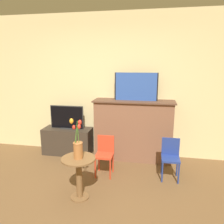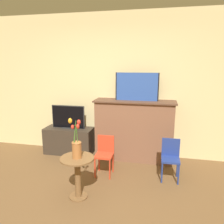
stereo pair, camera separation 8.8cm
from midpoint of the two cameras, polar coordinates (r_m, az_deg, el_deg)
name	(u,v)px [view 2 (the right image)]	position (r m, az deg, el deg)	size (l,w,h in m)	color
ground_plane	(68,223)	(2.84, -10.39, -26.56)	(14.00, 14.00, 0.00)	brown
wall_back	(109,86)	(4.26, -0.06, 6.82)	(8.00, 0.06, 2.70)	beige
fireplace_mantel	(134,129)	(4.11, 6.41, -4.55)	(1.47, 0.45, 1.12)	brown
painting	(137,87)	(3.95, 7.15, 6.56)	(0.77, 0.03, 0.50)	black
tv_stand	(69,140)	(4.51, -10.59, -7.33)	(0.96, 0.40, 0.52)	#382D23
tv_monitor	(68,117)	(4.37, -10.81, -1.37)	(0.67, 0.12, 0.46)	#2D2D2D
chair_red	(105,152)	(3.59, -1.18, -10.50)	(0.27, 0.27, 0.64)	red
chair_blue	(170,156)	(3.58, 15.72, -11.08)	(0.27, 0.27, 0.64)	navy
side_table	(78,172)	(3.03, -8.12, -15.25)	(0.45, 0.45, 0.58)	brown
vase_tulips	(76,146)	(2.88, -8.39, -8.66)	(0.15, 0.22, 0.53)	#AD6B38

